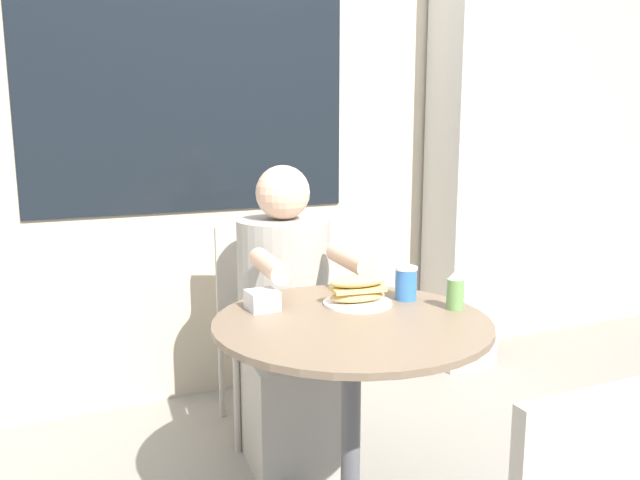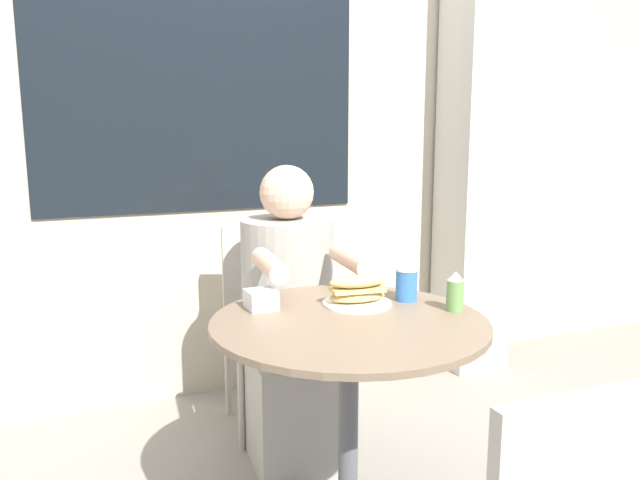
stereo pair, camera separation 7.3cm
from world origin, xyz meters
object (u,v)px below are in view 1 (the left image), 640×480
object	(u,v)px
sandwich_on_plate	(358,292)
diner_chair	(260,307)
seated_diner	(287,336)
drink_cup	(406,283)
condiment_bottle	(455,290)
cafe_table	(351,381)

from	to	relation	value
sandwich_on_plate	diner_chair	bearing A→B (deg)	93.22
seated_diner	drink_cup	xyz separation A→B (m)	(0.23, -0.49, 0.30)
sandwich_on_plate	drink_cup	xyz separation A→B (m)	(0.17, -0.02, 0.02)
seated_diner	sandwich_on_plate	size ratio (longest dim) A/B	5.29
diner_chair	sandwich_on_plate	world-z (taller)	diner_chair
sandwich_on_plate	condiment_bottle	size ratio (longest dim) A/B	1.78
sandwich_on_plate	condiment_bottle	distance (m)	0.30
sandwich_on_plate	condiment_bottle	world-z (taller)	condiment_bottle
seated_diner	sandwich_on_plate	distance (m)	0.55
diner_chair	cafe_table	bearing A→B (deg)	92.42
cafe_table	diner_chair	size ratio (longest dim) A/B	0.94
diner_chair	condiment_bottle	bearing A→B (deg)	111.58
drink_cup	condiment_bottle	size ratio (longest dim) A/B	0.90
condiment_bottle	seated_diner	bearing A→B (deg)	115.39
diner_chair	condiment_bottle	xyz separation A→B (m)	(0.29, -0.99, 0.28)
sandwich_on_plate	condiment_bottle	bearing A→B (deg)	-35.18
cafe_table	diner_chair	bearing A→B (deg)	87.35
seated_diner	sandwich_on_plate	bearing A→B (deg)	102.05
cafe_table	drink_cup	distance (m)	0.38
drink_cup	condiment_bottle	bearing A→B (deg)	-63.01
seated_diner	condiment_bottle	xyz separation A→B (m)	(0.31, -0.64, 0.30)
diner_chair	seated_diner	distance (m)	0.35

